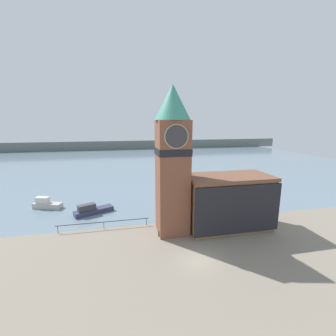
{
  "coord_description": "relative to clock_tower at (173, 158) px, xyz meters",
  "views": [
    {
      "loc": [
        -8.05,
        -21.57,
        15.3
      ],
      "look_at": [
        -2.3,
        5.58,
        9.66
      ],
      "focal_mm": 24.0,
      "sensor_mm": 36.0,
      "label": 1
    }
  ],
  "objects": [
    {
      "name": "pier_building",
      "position": [
        8.34,
        -0.34,
        -6.72
      ],
      "size": [
        12.33,
        6.33,
        7.83
      ],
      "color": "#9E754C",
      "rests_on": "ground_plane"
    },
    {
      "name": "boat_near",
      "position": [
        -11.99,
        8.93,
        -10.0
      ],
      "size": [
        6.61,
        4.2,
        1.83
      ],
      "rotation": [
        0.0,
        0.0,
        0.41
      ],
      "color": "#333856",
      "rests_on": "water"
    },
    {
      "name": "ground_plane",
      "position": [
        1.29,
        -7.43,
        -10.66
      ],
      "size": [
        160.0,
        160.0,
        0.0
      ],
      "primitive_type": "plane",
      "color": "gray"
    },
    {
      "name": "pier_railing",
      "position": [
        -9.64,
        2.76,
        -9.69
      ],
      "size": [
        13.13,
        0.08,
        1.09
      ],
      "color": "#232328",
      "rests_on": "ground_plane"
    },
    {
      "name": "clock_tower",
      "position": [
        0.0,
        0.0,
        0.0
      ],
      "size": [
        4.75,
        4.75,
        20.12
      ],
      "color": "brown",
      "rests_on": "ground_plane"
    },
    {
      "name": "boat_far",
      "position": [
        -20.4,
        13.35,
        -9.91
      ],
      "size": [
        5.33,
        3.16,
        2.05
      ],
      "rotation": [
        0.0,
        0.0,
        -0.33
      ],
      "color": "#B7B2A8",
      "rests_on": "water"
    },
    {
      "name": "far_shoreline",
      "position": [
        1.29,
        103.01,
        -8.16
      ],
      "size": [
        180.0,
        3.0,
        5.0
      ],
      "color": "slate",
      "rests_on": "water"
    },
    {
      "name": "mooring_bollard_near",
      "position": [
        -2.08,
        -1.09,
        -10.18
      ],
      "size": [
        0.37,
        0.37,
        0.88
      ],
      "color": "brown",
      "rests_on": "ground_plane"
    },
    {
      "name": "water",
      "position": [
        1.29,
        63.01,
        -10.66
      ],
      "size": [
        160.0,
        120.0,
        0.0
      ],
      "color": "slate",
      "rests_on": "ground_plane"
    }
  ]
}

